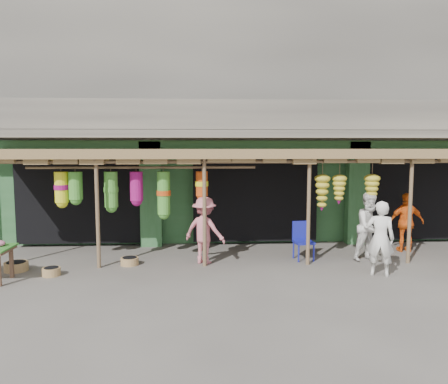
{
  "coord_description": "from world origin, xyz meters",
  "views": [
    {
      "loc": [
        -1.61,
        -10.43,
        2.85
      ],
      "look_at": [
        -0.97,
        1.0,
        1.66
      ],
      "focal_mm": 35.0,
      "sensor_mm": 36.0,
      "label": 1
    }
  ],
  "objects": [
    {
      "name": "ground",
      "position": [
        0.0,
        0.0,
        0.0
      ],
      "size": [
        80.0,
        80.0,
        0.0
      ],
      "primitive_type": "plane",
      "color": "#514C47",
      "rests_on": "ground"
    },
    {
      "name": "building",
      "position": [
        -0.0,
        4.87,
        3.37
      ],
      "size": [
        16.4,
        6.8,
        7.0
      ],
      "color": "gray",
      "rests_on": "ground"
    },
    {
      "name": "person_right",
      "position": [
        2.65,
        0.1,
        0.86
      ],
      "size": [
        1.01,
        0.89,
        1.72
      ],
      "primitive_type": "imported",
      "rotation": [
        0.0,
        0.0,
        0.34
      ],
      "color": "silver",
      "rests_on": "ground"
    },
    {
      "name": "person_front",
      "position": [
        2.36,
        -1.18,
        0.84
      ],
      "size": [
        0.71,
        0.59,
        1.67
      ],
      "primitive_type": "imported",
      "rotation": [
        0.0,
        0.0,
        2.77
      ],
      "color": "silver",
      "rests_on": "ground"
    },
    {
      "name": "basket_left",
      "position": [
        -3.32,
        0.01,
        0.09
      ],
      "size": [
        0.45,
        0.45,
        0.18
      ],
      "primitive_type": "cylinder",
      "rotation": [
        0.0,
        0.0,
        0.05
      ],
      "color": "olive",
      "rests_on": "ground"
    },
    {
      "name": "basket_mid",
      "position": [
        -5.85,
        -0.36,
        0.1
      ],
      "size": [
        0.68,
        0.68,
        0.2
      ],
      "primitive_type": "cylinder",
      "rotation": [
        0.0,
        0.0,
        0.36
      ],
      "color": "olive",
      "rests_on": "ground"
    },
    {
      "name": "blue_chair",
      "position": [
        0.99,
        0.32,
        0.54
      ],
      "size": [
        0.51,
        0.52,
        0.96
      ],
      "rotation": [
        0.0,
        0.0,
        0.11
      ],
      "color": "#161B92",
      "rests_on": "ground"
    },
    {
      "name": "person_vendor",
      "position": [
        4.0,
        0.98,
        0.8
      ],
      "size": [
        0.96,
        0.44,
        1.61
      ],
      "primitive_type": "imported",
      "rotation": [
        0.0,
        0.0,
        3.09
      ],
      "color": "orange",
      "rests_on": "ground"
    },
    {
      "name": "awning",
      "position": [
        -0.16,
        0.8,
        2.57
      ],
      "size": [
        14.0,
        2.7,
        2.79
      ],
      "color": "brown",
      "rests_on": "ground"
    },
    {
      "name": "basket_right",
      "position": [
        -4.91,
        -0.79,
        0.09
      ],
      "size": [
        0.45,
        0.45,
        0.18
      ],
      "primitive_type": "cylinder",
      "rotation": [
        0.0,
        0.0,
        0.15
      ],
      "color": "#8C5E41",
      "rests_on": "ground"
    },
    {
      "name": "person_shopper",
      "position": [
        -1.5,
        0.08,
        0.82
      ],
      "size": [
        1.22,
        1.03,
        1.64
      ],
      "primitive_type": "imported",
      "rotation": [
        0.0,
        0.0,
        2.66
      ],
      "color": "#CB6B76",
      "rests_on": "ground"
    }
  ]
}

